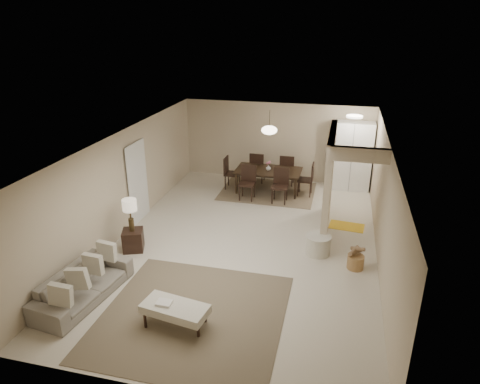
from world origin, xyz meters
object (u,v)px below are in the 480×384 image
(pantry_cabinet, at_px, (351,156))
(sofa, at_px, (83,285))
(dining_table, at_px, (268,181))
(round_pouf, at_px, (318,245))
(wicker_basket, at_px, (355,262))
(side_table, at_px, (133,240))
(ottoman_bench, at_px, (175,309))

(pantry_cabinet, height_order, sofa, pantry_cabinet)
(pantry_cabinet, bearing_deg, dining_table, -160.62)
(round_pouf, relative_size, wicker_basket, 1.62)
(side_table, height_order, dining_table, dining_table)
(ottoman_bench, bearing_deg, dining_table, 95.01)
(wicker_basket, relative_size, dining_table, 0.18)
(ottoman_bench, height_order, side_table, side_table)
(pantry_cabinet, xyz_separation_m, wicker_basket, (0.18, -4.68, -0.90))
(pantry_cabinet, xyz_separation_m, round_pouf, (-0.64, -4.25, -0.83))
(sofa, height_order, dining_table, dining_table)
(dining_table, bearing_deg, pantry_cabinet, 19.88)
(wicker_basket, height_order, dining_table, dining_table)
(ottoman_bench, relative_size, wicker_basket, 3.46)
(wicker_basket, distance_m, dining_table, 4.62)
(ottoman_bench, xyz_separation_m, wicker_basket, (3.02, 2.60, -0.18))
(pantry_cabinet, relative_size, round_pouf, 3.71)
(side_table, bearing_deg, pantry_cabinet, 46.84)
(side_table, xyz_separation_m, round_pouf, (4.11, 0.82, -0.02))
(pantry_cabinet, bearing_deg, sofa, -124.50)
(pantry_cabinet, distance_m, dining_table, 2.64)
(ottoman_bench, relative_size, round_pouf, 2.14)
(side_table, relative_size, wicker_basket, 1.40)
(pantry_cabinet, distance_m, ottoman_bench, 7.85)
(pantry_cabinet, bearing_deg, wicker_basket, -87.84)
(pantry_cabinet, xyz_separation_m, sofa, (-4.80, -6.98, -0.75))
(side_table, relative_size, dining_table, 0.25)
(ottoman_bench, bearing_deg, sofa, -179.72)
(dining_table, bearing_deg, wicker_basket, -55.67)
(ottoman_bench, relative_size, side_table, 2.47)
(round_pouf, height_order, dining_table, dining_table)
(wicker_basket, bearing_deg, pantry_cabinet, 92.16)
(side_table, bearing_deg, dining_table, 60.87)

